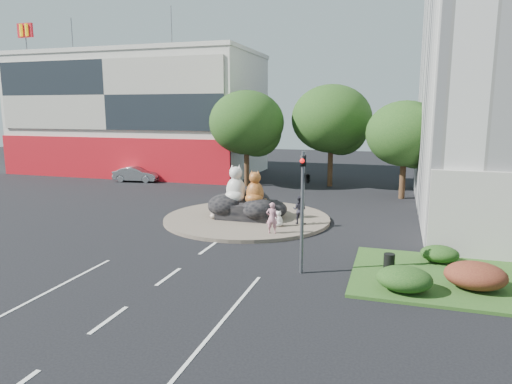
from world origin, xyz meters
TOP-DOWN VIEW (x-y plane):
  - ground at (0.00, 0.00)m, footprint 120.00×120.00m
  - roundabout_island at (0.00, 10.00)m, footprint 10.00×10.00m
  - rock_plinth at (0.00, 10.00)m, footprint 3.20×2.60m
  - shophouse_block at (-18.00, 27.91)m, footprint 25.20×12.30m
  - grass_verge at (12.00, 3.00)m, footprint 10.00×6.00m
  - tree_left at (-3.93, 22.06)m, footprint 6.46×6.46m
  - tree_mid at (3.07, 24.06)m, footprint 6.84×6.84m
  - tree_right at (9.07, 20.06)m, footprint 5.70×5.70m
  - hedge_near_green at (9.00, 1.00)m, footprint 2.00×1.60m
  - hedge_red at (11.50, 2.00)m, footprint 2.20×1.76m
  - hedge_back_green at (10.50, 4.80)m, footprint 1.60×1.28m
  - traffic_light at (5.10, 2.00)m, footprint 0.44×1.24m
  - street_lamp at (12.82, 8.00)m, footprint 2.34×0.22m
  - cat_white at (-0.64, 9.85)m, footprint 1.38×1.20m
  - cat_tabby at (0.61, 9.69)m, footprint 1.30×1.15m
  - kitten_calico at (-1.75, 9.06)m, footprint 0.61×0.55m
  - kitten_white at (2.38, 8.41)m, footprint 0.64×0.59m
  - pedestrian_pink at (2.42, 6.89)m, footprint 0.67×0.50m
  - pedestrian_dark at (3.39, 9.27)m, footprint 0.86×0.70m
  - parked_car at (-14.57, 21.21)m, footprint 4.34×2.01m
  - litter_bin at (8.43, 3.31)m, footprint 0.51×0.51m

SIDE VIEW (x-z plane):
  - ground at x=0.00m, z-range 0.00..0.00m
  - grass_verge at x=12.00m, z-range 0.00..0.12m
  - roundabout_island at x=0.00m, z-range 0.00..0.20m
  - litter_bin at x=8.43m, z-range 0.12..0.74m
  - hedge_back_green at x=10.50m, z-range 0.12..0.84m
  - hedge_near_green at x=9.00m, z-range 0.12..1.02m
  - hedge_red at x=11.50m, z-range 0.12..1.11m
  - rock_plinth at x=0.00m, z-range 0.20..1.10m
  - kitten_calico at x=-1.75m, z-range 0.20..1.10m
  - kitten_white at x=2.38m, z-range 0.20..1.11m
  - parked_car at x=-14.57m, z-range 0.00..1.38m
  - pedestrian_dark at x=3.39m, z-range 0.20..1.84m
  - pedestrian_pink at x=2.42m, z-range 0.20..1.86m
  - cat_tabby at x=0.61m, z-range 1.10..3.12m
  - cat_white at x=-0.64m, z-range 1.10..3.38m
  - traffic_light at x=5.10m, z-range 1.12..6.12m
  - street_lamp at x=12.82m, z-range 0.52..8.58m
  - tree_right at x=9.07m, z-range 0.98..8.28m
  - tree_left at x=-3.93m, z-range 1.11..9.38m
  - tree_mid at x=3.07m, z-range 1.18..9.94m
  - shophouse_block at x=-18.00m, z-range -2.52..14.88m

